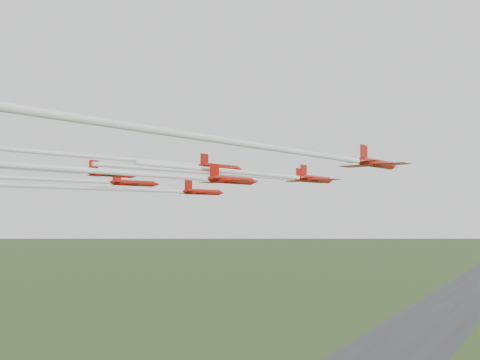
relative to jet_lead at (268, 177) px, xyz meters
The scene contains 9 objects.
runway 203.15m from the jet_lead, 92.24° to the left, with size 38.00×900.00×0.04m, color #303033.
jet_lead is the anchor object (origin of this frame).
jet_row2_left 20.41m from the jet_lead, 146.76° to the right, with size 13.01×51.18×2.82m.
jet_row2_right 12.96m from the jet_lead, 48.74° to the right, with size 9.89×48.65×2.90m.
jet_row3_left 34.13m from the jet_lead, 148.14° to the right, with size 14.20×50.95×2.92m.
jet_row3_mid 23.74m from the jet_lead, 100.49° to the right, with size 12.54×47.54×2.57m.
jet_row3_right 36.24m from the jet_lead, 51.01° to the right, with size 13.18×60.40×2.87m.
jet_row4_left 43.93m from the jet_lead, 117.88° to the right, with size 12.55×64.02×2.63m.
jet_row4_right 40.70m from the jet_lead, 80.90° to the right, with size 11.54×57.31×2.58m.
Camera 1 is at (55.20, -82.48, 51.94)m, focal length 40.00 mm.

